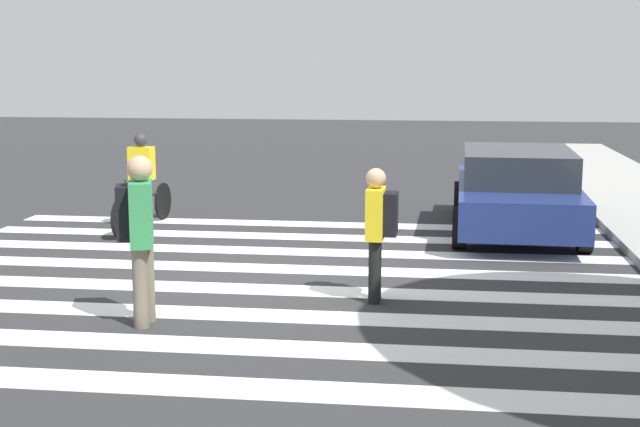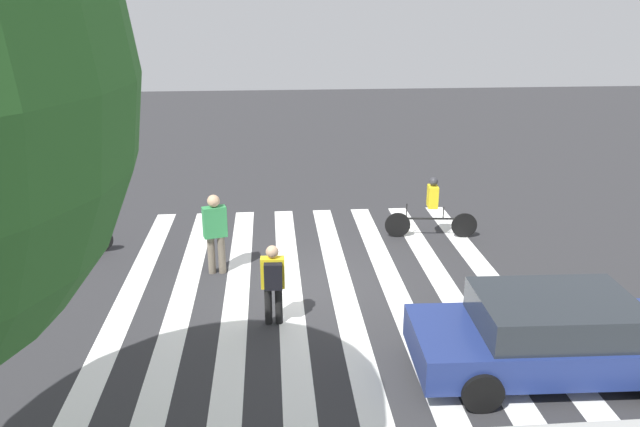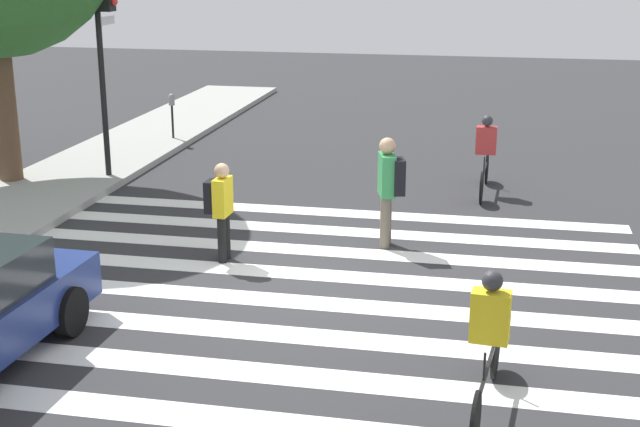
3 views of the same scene
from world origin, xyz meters
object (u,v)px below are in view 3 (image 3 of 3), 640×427
object	(u,v)px
traffic_light	(105,28)
cyclist_mid_street	(489,338)
pedestrian_adult_yellow_jacket	(389,184)
pedestrian_child_with_backpack	(221,204)
parking_meter	(172,106)
cyclist_near_curb	(486,151)

from	to	relation	value
traffic_light	cyclist_mid_street	xyz separation A→B (m)	(-8.41, -7.96, -2.34)
traffic_light	pedestrian_adult_yellow_jacket	world-z (taller)	traffic_light
pedestrian_adult_yellow_jacket	traffic_light	bearing A→B (deg)	47.41
pedestrian_child_with_backpack	cyclist_mid_street	world-z (taller)	cyclist_mid_street
parking_meter	cyclist_mid_street	bearing A→B (deg)	-146.68
traffic_light	pedestrian_adult_yellow_jacket	distance (m)	7.29
traffic_light	pedestrian_child_with_backpack	bearing A→B (deg)	-139.14
pedestrian_adult_yellow_jacket	cyclist_mid_street	size ratio (longest dim) A/B	0.78
pedestrian_child_with_backpack	cyclist_near_curb	xyz separation A→B (m)	(4.96, -3.95, -0.07)
pedestrian_adult_yellow_jacket	cyclist_near_curb	size ratio (longest dim) A/B	0.82
traffic_light	cyclist_mid_street	bearing A→B (deg)	-136.58
traffic_light	pedestrian_child_with_backpack	distance (m)	6.18
traffic_light	parking_meter	size ratio (longest dim) A/B	3.61
parking_meter	cyclist_near_curb	world-z (taller)	cyclist_near_curb
cyclist_near_curb	traffic_light	bearing A→B (deg)	96.89
cyclist_near_curb	cyclist_mid_street	size ratio (longest dim) A/B	0.95
traffic_light	parking_meter	distance (m)	4.53
traffic_light	pedestrian_adult_yellow_jacket	bearing A→B (deg)	-116.53
traffic_light	parking_meter	world-z (taller)	traffic_light
parking_meter	pedestrian_child_with_backpack	bearing A→B (deg)	-154.72
pedestrian_child_with_backpack	cyclist_mid_street	xyz separation A→B (m)	(-4.07, -4.21, -0.06)
parking_meter	cyclist_near_curb	size ratio (longest dim) A/B	0.57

